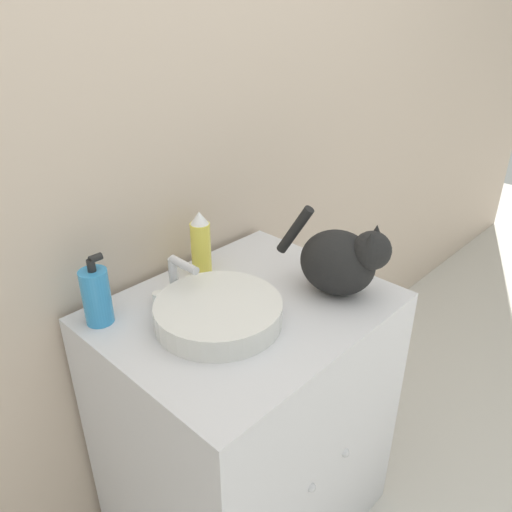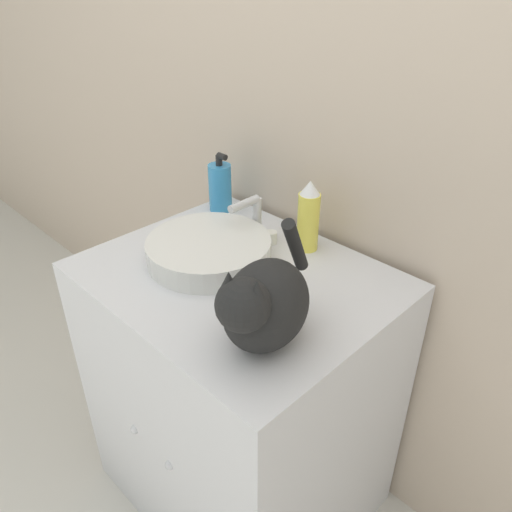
# 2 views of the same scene
# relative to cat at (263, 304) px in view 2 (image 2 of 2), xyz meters

# --- Properties ---
(wall_back) EXTENTS (6.00, 0.05, 2.50)m
(wall_back) POSITION_rel_cat_xyz_m (-0.22, 0.48, 0.33)
(wall_back) COLOR #C6B29E
(wall_back) RESTS_ON ground_plane
(vanity_cabinet) EXTENTS (0.73, 0.61, 0.82)m
(vanity_cabinet) POSITION_rel_cat_xyz_m (-0.22, 0.14, -0.51)
(vanity_cabinet) COLOR silver
(vanity_cabinet) RESTS_ON ground_plane
(sink_basin) EXTENTS (0.31, 0.31, 0.06)m
(sink_basin) POSITION_rel_cat_xyz_m (-0.32, 0.13, -0.07)
(sink_basin) COLOR silver
(sink_basin) RESTS_ON vanity_cabinet
(faucet) EXTENTS (0.14, 0.11, 0.13)m
(faucet) POSITION_rel_cat_xyz_m (-0.32, 0.29, -0.04)
(faucet) COLOR silver
(faucet) RESTS_ON vanity_cabinet
(cat) EXTENTS (0.21, 0.32, 0.23)m
(cat) POSITION_rel_cat_xyz_m (0.00, 0.00, 0.00)
(cat) COLOR black
(cat) RESTS_ON vanity_cabinet
(soap_bottle) EXTENTS (0.07, 0.07, 0.18)m
(soap_bottle) POSITION_rel_cat_xyz_m (-0.52, 0.35, -0.03)
(soap_bottle) COLOR #338CCC
(soap_bottle) RESTS_ON vanity_cabinet
(spray_bottle) EXTENTS (0.06, 0.06, 0.19)m
(spray_bottle) POSITION_rel_cat_xyz_m (-0.18, 0.35, -0.01)
(spray_bottle) COLOR #EADB4C
(spray_bottle) RESTS_ON vanity_cabinet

